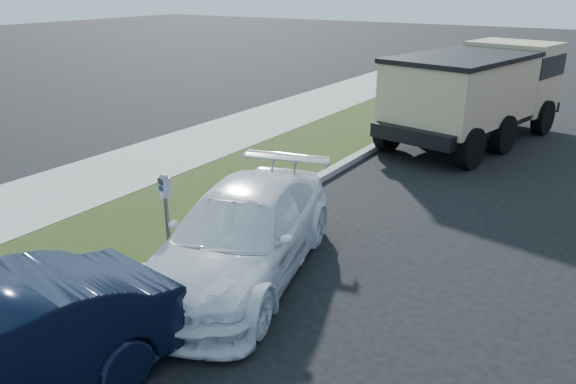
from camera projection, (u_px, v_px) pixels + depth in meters
The scene contains 5 objects.
ground at pixel (328, 284), 9.12m from camera, with size 120.00×120.00×0.00m, color black.
streetside at pixel (164, 183), 13.47m from camera, with size 6.12×50.00×0.15m.
parking_meter at pixel (165, 198), 9.31m from camera, with size 0.24×0.18×1.52m.
white_wagon at pixel (244, 233), 9.23m from camera, with size 2.05×5.05×1.47m, color white.
dump_truck at pixel (480, 89), 16.99m from camera, with size 4.03×7.53×2.80m.
Camera 1 is at (3.76, -7.11, 4.60)m, focal length 35.00 mm.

